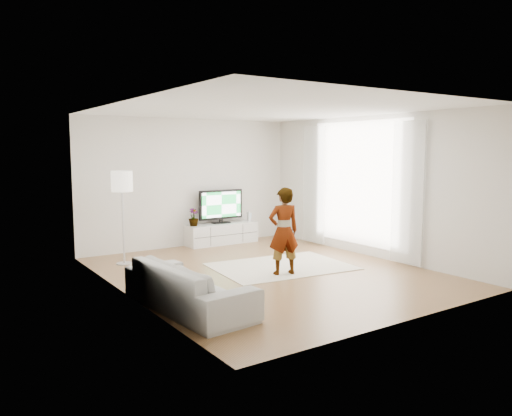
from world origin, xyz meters
TOP-DOWN VIEW (x-y plane):
  - floor at (0.00, 0.00)m, footprint 6.00×6.00m
  - ceiling at (0.00, 0.00)m, footprint 6.00×6.00m
  - wall_left at (-2.50, 0.00)m, footprint 0.02×6.00m
  - wall_right at (2.50, 0.00)m, footprint 0.02×6.00m
  - wall_back at (0.00, 3.00)m, footprint 5.00×0.02m
  - wall_front at (0.00, -3.00)m, footprint 5.00×0.02m
  - window at (2.48, 0.30)m, footprint 0.01×2.60m
  - curtain_near at (2.40, -1.00)m, footprint 0.04×0.70m
  - curtain_far at (2.40, 1.60)m, footprint 0.04×0.70m
  - media_console at (0.68, 2.76)m, footprint 1.67×0.47m
  - television at (0.68, 2.79)m, footprint 1.09×0.21m
  - game_console at (1.41, 2.76)m, footprint 0.09×0.17m
  - potted_plant at (-0.03, 2.77)m, footprint 0.26×0.26m
  - rug at (0.45, 0.21)m, footprint 2.59×1.99m
  - player at (0.13, -0.28)m, footprint 0.61×0.48m
  - sofa at (-2.03, -1.05)m, footprint 1.03×2.22m
  - floor_lamp at (-1.86, 2.01)m, footprint 0.39×0.39m

SIDE VIEW (x-z plane):
  - floor at x=0.00m, z-range 0.00..0.00m
  - rug at x=0.45m, z-range 0.00..0.01m
  - media_console at x=0.68m, z-range 0.00..0.47m
  - sofa at x=-2.03m, z-range 0.00..0.63m
  - game_console at x=1.41m, z-range 0.47..0.69m
  - potted_plant at x=-0.03m, z-range 0.47..0.86m
  - player at x=0.13m, z-range 0.01..1.50m
  - television at x=0.68m, z-range 0.50..1.26m
  - curtain_near at x=2.40m, z-range 0.05..2.65m
  - curtain_far at x=2.40m, z-range 0.05..2.65m
  - wall_left at x=-2.50m, z-range 0.00..2.80m
  - wall_right at x=2.50m, z-range 0.00..2.80m
  - wall_back at x=0.00m, z-range 0.00..2.80m
  - wall_front at x=0.00m, z-range 0.00..2.80m
  - window at x=2.48m, z-range 0.20..2.70m
  - floor_lamp at x=-1.86m, z-range 0.60..2.34m
  - ceiling at x=0.00m, z-range 2.80..2.80m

